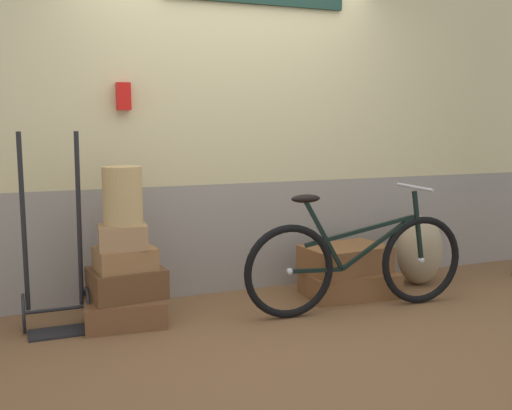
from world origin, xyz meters
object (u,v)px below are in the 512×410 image
(suitcase_0, at_px, (125,312))
(wicker_basket, at_px, (123,196))
(luggage_trolley, at_px, (55,283))
(bicycle, at_px, (357,263))
(suitcase_5, at_px, (345,259))
(suitcase_1, at_px, (127,283))
(burlap_sack, at_px, (420,250))
(suitcase_2, at_px, (125,258))
(suitcase_3, at_px, (123,237))
(suitcase_4, at_px, (349,283))

(suitcase_0, xyz_separation_m, wicker_basket, (0.02, 0.03, 0.81))
(luggage_trolley, distance_m, bicycle, 2.15)
(suitcase_0, bearing_deg, suitcase_5, 6.35)
(suitcase_1, height_order, burlap_sack, burlap_sack)
(burlap_sack, bearing_deg, suitcase_1, -178.99)
(suitcase_0, bearing_deg, bicycle, -6.51)
(luggage_trolley, bearing_deg, bicycle, -10.60)
(suitcase_2, xyz_separation_m, wicker_basket, (-0.00, -0.01, 0.44))
(wicker_basket, bearing_deg, suitcase_3, -119.34)
(suitcase_2, xyz_separation_m, suitcase_3, (-0.02, -0.03, 0.16))
(suitcase_0, bearing_deg, burlap_sack, 6.70)
(suitcase_1, bearing_deg, suitcase_3, -127.45)
(suitcase_1, height_order, suitcase_2, suitcase_2)
(suitcase_2, height_order, suitcase_5, suitcase_2)
(suitcase_0, xyz_separation_m, suitcase_1, (0.03, 0.05, 0.19))
(suitcase_3, distance_m, burlap_sack, 2.56)
(suitcase_1, distance_m, suitcase_2, 0.18)
(suitcase_3, bearing_deg, bicycle, -6.78)
(luggage_trolley, relative_size, burlap_sack, 2.23)
(suitcase_2, relative_size, suitcase_4, 0.55)
(suitcase_0, relative_size, luggage_trolley, 0.40)
(suitcase_3, xyz_separation_m, suitcase_4, (1.81, 0.02, -0.52))
(suitcase_1, xyz_separation_m, burlap_sack, (2.52, 0.04, 0.02))
(suitcase_4, relative_size, luggage_trolley, 0.54)
(suitcase_3, xyz_separation_m, burlap_sack, (2.54, 0.08, -0.32))
(suitcase_2, relative_size, bicycle, 0.22)
(suitcase_1, bearing_deg, suitcase_4, -7.24)
(suitcase_0, bearing_deg, suitcase_1, 64.93)
(suitcase_4, distance_m, wicker_basket, 1.97)
(suitcase_1, bearing_deg, wicker_basket, -128.78)
(suitcase_1, height_order, suitcase_4, suitcase_1)
(suitcase_2, height_order, burlap_sack, burlap_sack)
(wicker_basket, bearing_deg, suitcase_5, 0.80)
(suitcase_0, distance_m, bicycle, 1.72)
(suitcase_4, xyz_separation_m, burlap_sack, (0.73, 0.06, 0.20))
(suitcase_0, height_order, suitcase_5, suitcase_5)
(suitcase_1, height_order, wicker_basket, wicker_basket)
(suitcase_2, height_order, wicker_basket, wicker_basket)
(suitcase_4, xyz_separation_m, wicker_basket, (-1.80, -0.00, 0.80))
(suitcase_5, bearing_deg, suitcase_1, 174.06)
(suitcase_2, bearing_deg, suitcase_0, -125.72)
(wicker_basket, relative_size, luggage_trolley, 0.30)
(suitcase_3, bearing_deg, luggage_trolley, 177.48)
(suitcase_0, height_order, bicycle, bicycle)
(suitcase_5, bearing_deg, suitcase_3, 175.26)
(suitcase_1, distance_m, suitcase_5, 1.76)
(bicycle, bearing_deg, suitcase_1, 167.10)
(suitcase_2, relative_size, luggage_trolley, 0.29)
(suitcase_5, bearing_deg, suitcase_2, 174.45)
(suitcase_5, relative_size, bicycle, 0.37)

